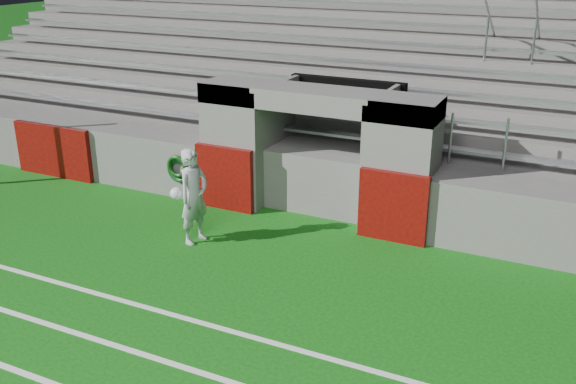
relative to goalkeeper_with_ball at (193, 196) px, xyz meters
The scene contains 4 objects.
ground 2.19m from the goalkeeper_with_ball, 41.77° to the right, with size 90.00×90.00×0.00m, color #0D520D.
stadium_structure 6.83m from the goalkeeper_with_ball, 77.34° to the left, with size 26.00×8.48×5.42m.
goalkeeper_with_ball is the anchor object (origin of this frame).
hose_coil 2.17m from the goalkeeper_with_ball, 132.27° to the left, with size 0.58×0.15×0.63m.
Camera 1 is at (4.76, -7.74, 5.19)m, focal length 40.00 mm.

